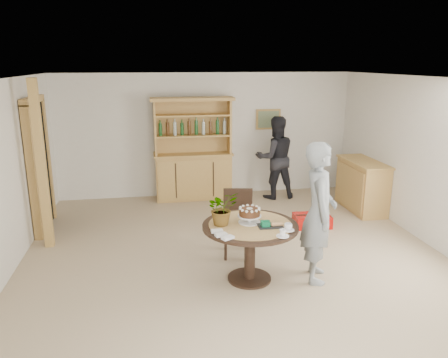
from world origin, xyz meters
TOP-DOWN VIEW (x-y plane):
  - ground at (0.00, 0.00)m, footprint 7.00×7.00m
  - room_shell at (0.00, 0.01)m, footprint 6.04×7.04m
  - doorway at (-2.93, 2.00)m, footprint 0.13×1.10m
  - pine_post at (-2.70, 1.20)m, footprint 0.12×0.12m
  - hutch at (-0.30, 3.24)m, footprint 1.62×0.54m
  - sideboard at (2.74, 2.00)m, footprint 0.54×1.26m
  - dining_table at (0.05, -0.33)m, footprint 1.20×1.20m
  - dining_chair at (0.07, 0.50)m, footprint 0.48×0.48m
  - birthday_cake at (0.05, -0.28)m, footprint 0.30×0.30m
  - flower_vase at (-0.30, -0.28)m, footprint 0.47×0.44m
  - gift_tray at (0.27, -0.46)m, footprint 0.30×0.20m
  - coffee_cup_a at (0.45, -0.61)m, footprint 0.15×0.15m
  - coffee_cup_b at (0.33, -0.78)m, footprint 0.15×0.15m
  - napkins at (-0.36, -0.64)m, footprint 0.24×0.33m
  - teen_boy at (0.90, -0.43)m, footprint 0.59×0.75m
  - adult_person at (1.34, 3.00)m, footprint 0.83×0.66m
  - red_suitcase at (1.52, 1.32)m, footprint 0.62×0.43m

SIDE VIEW (x-z plane):
  - ground at x=0.00m, z-range 0.00..0.00m
  - red_suitcase at x=1.52m, z-range 0.00..0.21m
  - sideboard at x=2.74m, z-range 0.00..0.94m
  - dining_chair at x=0.07m, z-range 0.06..1.01m
  - dining_table at x=0.05m, z-range 0.22..0.98m
  - hutch at x=-0.30m, z-range -0.33..1.71m
  - napkins at x=-0.36m, z-range 0.76..0.79m
  - gift_tray at x=0.27m, z-range 0.75..0.83m
  - coffee_cup_b at x=0.33m, z-range 0.75..0.84m
  - coffee_cup_a at x=0.45m, z-range 0.76..0.84m
  - adult_person at x=1.34m, z-range 0.00..1.67m
  - birthday_cake at x=0.05m, z-range 0.78..0.98m
  - teen_boy at x=0.90m, z-range 0.00..1.79m
  - flower_vase at x=-0.30m, z-range 0.76..1.18m
  - doorway at x=-2.93m, z-range 0.02..2.20m
  - pine_post at x=-2.70m, z-range 0.00..2.50m
  - room_shell at x=0.00m, z-range 0.48..3.00m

